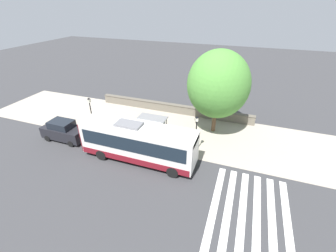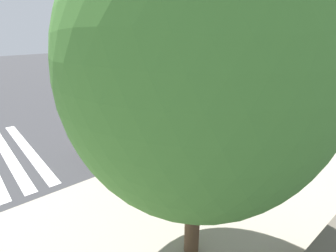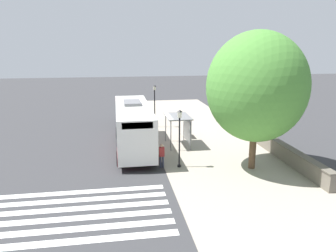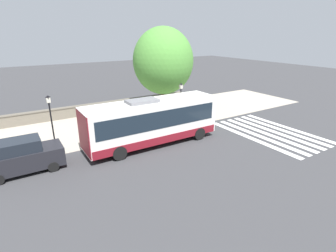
{
  "view_description": "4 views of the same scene",
  "coord_description": "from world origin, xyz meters",
  "px_view_note": "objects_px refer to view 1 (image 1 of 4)",
  "views": [
    {
      "loc": [
        16.29,
        8.3,
        12.8
      ],
      "look_at": [
        -0.71,
        2.15,
        2.55
      ],
      "focal_mm": 24.0,
      "sensor_mm": 36.0,
      "label": 1
    },
    {
      "loc": [
        -9.81,
        10.14,
        6.33
      ],
      "look_at": [
        -0.05,
        1.83,
        1.41
      ],
      "focal_mm": 28.0,
      "sensor_mm": 36.0,
      "label": 2
    },
    {
      "loc": [
        2.96,
        24.82,
        7.88
      ],
      "look_at": [
        -0.61,
        2.58,
        2.3
      ],
      "focal_mm": 35.0,
      "sensor_mm": 36.0,
      "label": 3
    },
    {
      "loc": [
        18.18,
        -8.64,
        8.11
      ],
      "look_at": [
        1.02,
        2.11,
        0.9
      ],
      "focal_mm": 28.0,
      "sensor_mm": 36.0,
      "label": 4
    }
  ],
  "objects_px": {
    "shade_tree": "(218,85)",
    "street_lamp_near": "(91,113)",
    "parked_car_behind_bus": "(64,131)",
    "pedestrian": "(191,150)",
    "bench": "(138,125)",
    "street_lamp_far": "(196,132)",
    "bus_shelter": "(152,121)",
    "bus": "(138,142)"
  },
  "relations": [
    {
      "from": "shade_tree",
      "to": "street_lamp_near",
      "type": "bearing_deg",
      "value": -67.69
    },
    {
      "from": "street_lamp_near",
      "to": "parked_car_behind_bus",
      "type": "distance_m",
      "value": 3.31
    },
    {
      "from": "pedestrian",
      "to": "bench",
      "type": "bearing_deg",
      "value": -115.51
    },
    {
      "from": "bench",
      "to": "parked_car_behind_bus",
      "type": "relative_size",
      "value": 0.34
    },
    {
      "from": "bench",
      "to": "street_lamp_near",
      "type": "height_order",
      "value": "street_lamp_near"
    },
    {
      "from": "pedestrian",
      "to": "street_lamp_far",
      "type": "xyz_separation_m",
      "value": [
        -1.15,
        0.12,
        1.36
      ]
    },
    {
      "from": "pedestrian",
      "to": "parked_car_behind_bus",
      "type": "distance_m",
      "value": 13.19
    },
    {
      "from": "street_lamp_far",
      "to": "parked_car_behind_bus",
      "type": "distance_m",
      "value": 13.53
    },
    {
      "from": "street_lamp_far",
      "to": "parked_car_behind_bus",
      "type": "xyz_separation_m",
      "value": [
        2.34,
        -13.26,
        -1.29
      ]
    },
    {
      "from": "pedestrian",
      "to": "shade_tree",
      "type": "relative_size",
      "value": 0.18
    },
    {
      "from": "bus_shelter",
      "to": "street_lamp_near",
      "type": "height_order",
      "value": "street_lamp_near"
    },
    {
      "from": "street_lamp_near",
      "to": "street_lamp_far",
      "type": "height_order",
      "value": "street_lamp_near"
    },
    {
      "from": "bus_shelter",
      "to": "bench",
      "type": "bearing_deg",
      "value": -117.58
    },
    {
      "from": "bench",
      "to": "street_lamp_near",
      "type": "relative_size",
      "value": 0.37
    },
    {
      "from": "bus",
      "to": "parked_car_behind_bus",
      "type": "bearing_deg",
      "value": -92.65
    },
    {
      "from": "bench",
      "to": "street_lamp_near",
      "type": "distance_m",
      "value": 5.15
    },
    {
      "from": "bench",
      "to": "street_lamp_far",
      "type": "distance_m",
      "value": 7.59
    },
    {
      "from": "bus_shelter",
      "to": "pedestrian",
      "type": "bearing_deg",
      "value": 65.55
    },
    {
      "from": "bus",
      "to": "pedestrian",
      "type": "height_order",
      "value": "bus"
    },
    {
      "from": "street_lamp_near",
      "to": "shade_tree",
      "type": "xyz_separation_m",
      "value": [
        -4.95,
        12.05,
        2.88
      ]
    },
    {
      "from": "bench",
      "to": "parked_car_behind_bus",
      "type": "bearing_deg",
      "value": -54.13
    },
    {
      "from": "bus_shelter",
      "to": "pedestrian",
      "type": "distance_m",
      "value": 5.2
    },
    {
      "from": "bench",
      "to": "shade_tree",
      "type": "xyz_separation_m",
      "value": [
        -2.51,
        7.99,
        4.88
      ]
    },
    {
      "from": "pedestrian",
      "to": "parked_car_behind_bus",
      "type": "bearing_deg",
      "value": -84.81
    },
    {
      "from": "pedestrian",
      "to": "street_lamp_far",
      "type": "relative_size",
      "value": 0.42
    },
    {
      "from": "pedestrian",
      "to": "parked_car_behind_bus",
      "type": "relative_size",
      "value": 0.36
    },
    {
      "from": "street_lamp_near",
      "to": "parked_car_behind_bus",
      "type": "bearing_deg",
      "value": -46.31
    },
    {
      "from": "parked_car_behind_bus",
      "to": "bus_shelter",
      "type": "bearing_deg",
      "value": 111.16
    },
    {
      "from": "pedestrian",
      "to": "street_lamp_near",
      "type": "xyz_separation_m",
      "value": [
        -0.86,
        -10.99,
        1.52
      ]
    },
    {
      "from": "pedestrian",
      "to": "street_lamp_near",
      "type": "distance_m",
      "value": 11.12
    },
    {
      "from": "pedestrian",
      "to": "bench",
      "type": "height_order",
      "value": "pedestrian"
    },
    {
      "from": "bench",
      "to": "street_lamp_far",
      "type": "relative_size",
      "value": 0.39
    },
    {
      "from": "bus",
      "to": "bus_shelter",
      "type": "relative_size",
      "value": 3.55
    },
    {
      "from": "bus_shelter",
      "to": "street_lamp_far",
      "type": "bearing_deg",
      "value": 78.62
    },
    {
      "from": "bench",
      "to": "pedestrian",
      "type": "bearing_deg",
      "value": 64.49
    },
    {
      "from": "street_lamp_far",
      "to": "shade_tree",
      "type": "relative_size",
      "value": 0.44
    },
    {
      "from": "pedestrian",
      "to": "street_lamp_near",
      "type": "height_order",
      "value": "street_lamp_near"
    },
    {
      "from": "bus_shelter",
      "to": "parked_car_behind_bus",
      "type": "xyz_separation_m",
      "value": [
        3.3,
        -8.51,
        -1.03
      ]
    },
    {
      "from": "bench",
      "to": "parked_car_behind_bus",
      "type": "xyz_separation_m",
      "value": [
        4.5,
        -6.22,
        0.55
      ]
    },
    {
      "from": "bus_shelter",
      "to": "street_lamp_far",
      "type": "relative_size",
      "value": 0.75
    },
    {
      "from": "bus",
      "to": "bench",
      "type": "bearing_deg",
      "value": -152.76
    },
    {
      "from": "bus_shelter",
      "to": "bench",
      "type": "distance_m",
      "value": 3.04
    }
  ]
}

